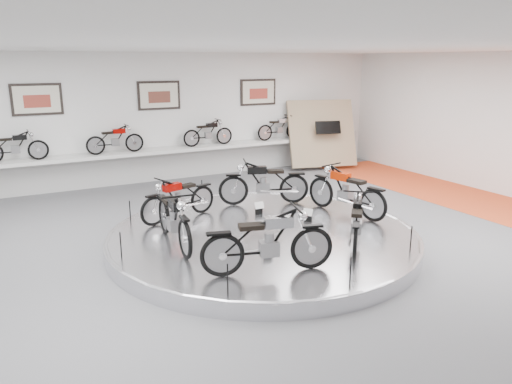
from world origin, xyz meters
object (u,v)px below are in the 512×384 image
bike_b (264,182)px  bike_a (346,191)px  display_platform (263,238)px  bike_e (268,241)px  bike_c (178,198)px  shelf (164,151)px  bike_f (357,221)px  bike_d (174,217)px

bike_b → bike_a: bearing=149.2°
display_platform → bike_e: size_ratio=3.34×
bike_a → bike_c: 3.81m
display_platform → shelf: bearing=90.0°
shelf → bike_c: size_ratio=6.57×
shelf → bike_f: (1.15, -7.98, -0.20)m
bike_c → bike_e: bike_e is taller
bike_a → bike_f: (-1.13, -1.75, -0.06)m
display_platform → bike_f: bike_f is taller
bike_b → bike_c: 2.27m
bike_a → bike_d: size_ratio=1.01×
bike_e → bike_f: bearing=23.4°
display_platform → bike_f: (1.15, -1.58, 0.65)m
bike_a → bike_c: (-3.53, 1.45, -0.06)m
shelf → bike_e: bearing=-96.5°
bike_b → bike_f: bearing=113.3°
display_platform → bike_b: size_ratio=3.38×
display_platform → bike_a: size_ratio=3.38×
bike_b → bike_f: 3.36m
shelf → bike_b: (1.01, -4.62, -0.14)m
bike_b → bike_f: size_ratio=1.13×
shelf → bike_f: size_ratio=6.53×
bike_c → bike_f: (2.40, -3.20, 0.00)m
bike_c → bike_b: bearing=167.7°
bike_b → bike_e: bike_e is taller
shelf → bike_f: 8.06m
shelf → bike_d: 6.55m
bike_d → bike_e: bearing=29.3°
bike_a → bike_d: bearing=77.4°
bike_b → bike_e: size_ratio=0.99×
shelf → bike_c: 4.94m
display_platform → bike_f: size_ratio=3.80×
shelf → display_platform: bearing=-90.0°
shelf → bike_e: bike_e is taller
display_platform → bike_e: 2.20m
shelf → bike_a: bike_a is taller
display_platform → shelf: shelf is taller
bike_d → bike_f: size_ratio=1.12×
bike_b → bike_f: (0.14, -3.36, -0.06)m
bike_d → bike_f: 3.47m
bike_e → bike_b: bearing=77.5°
display_platform → bike_c: bike_c is taller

